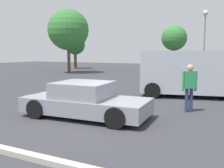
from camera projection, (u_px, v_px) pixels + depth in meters
The scene contains 10 objects.
ground_plane at pixel (89, 119), 8.19m from camera, with size 80.00×80.00×0.00m, color #38383D.
sedan_foreground at pixel (85, 101), 8.40m from camera, with size 4.34×2.08×1.19m.
dog at pixel (31, 97), 10.72m from camera, with size 0.65×0.25×0.41m.
van_white at pixel (193, 72), 12.24m from camera, with size 5.30×3.15×2.26m.
pedestrian at pixel (189, 84), 9.03m from camera, with size 0.49×0.42×1.75m.
parking_curb at pixel (11, 152), 5.33m from camera, with size 6.44×0.20×0.12m, color #B7B2A8.
light_post_near at pixel (205, 32), 20.53m from camera, with size 0.44×0.44×5.63m.
tree_back_left at pixel (75, 45), 33.47m from camera, with size 2.66×2.66×4.56m.
tree_back_center at pixel (174, 38), 30.00m from camera, with size 3.06×3.06×5.46m.
tree_back_right at pixel (68, 30), 26.02m from camera, with size 4.30×4.30×6.70m.
Camera 1 is at (4.18, -6.83, 2.18)m, focal length 39.79 mm.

